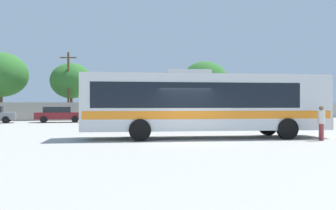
% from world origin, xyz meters
% --- Properties ---
extents(ground_plane, '(300.00, 300.00, 0.00)m').
position_xyz_m(ground_plane, '(0.00, 10.00, 0.00)').
color(ground_plane, '#A3A099').
extents(perimeter_wall, '(80.00, 0.30, 1.93)m').
position_xyz_m(perimeter_wall, '(0.00, 24.55, 0.97)').
color(perimeter_wall, '#9E998C').
rests_on(perimeter_wall, ground_plane).
extents(coach_bus_silver_orange, '(12.72, 4.27, 3.47)m').
position_xyz_m(coach_bus_silver_orange, '(1.29, 1.25, 1.85)').
color(coach_bus_silver_orange, silver).
rests_on(coach_bus_silver_orange, ground_plane).
extents(attendant_by_bus_door, '(0.38, 0.38, 1.66)m').
position_xyz_m(attendant_by_bus_door, '(6.29, -1.48, 0.94)').
color(attendant_by_bus_door, '#99383D').
rests_on(attendant_by_bus_door, ground_plane).
extents(parked_car_second_maroon, '(4.53, 1.99, 1.49)m').
position_xyz_m(parked_car_second_maroon, '(-6.22, 20.21, 0.79)').
color(parked_car_second_maroon, maroon).
rests_on(parked_car_second_maroon, ground_plane).
extents(parked_car_third_maroon, '(4.55, 2.09, 1.55)m').
position_xyz_m(parked_car_third_maroon, '(-0.51, 20.57, 0.81)').
color(parked_car_third_maroon, maroon).
rests_on(parked_car_third_maroon, ground_plane).
extents(parked_car_rightmost_red, '(4.25, 2.02, 1.54)m').
position_xyz_m(parked_car_rightmost_red, '(7.16, 20.54, 0.81)').
color(parked_car_rightmost_red, red).
rests_on(parked_car_rightmost_red, ground_plane).
extents(utility_pole_near, '(1.79, 0.46, 7.58)m').
position_xyz_m(utility_pole_near, '(-5.34, 26.33, 3.97)').
color(utility_pole_near, '#4C3823').
rests_on(utility_pole_near, ground_plane).
extents(roadside_tree_left, '(5.97, 5.97, 7.65)m').
position_xyz_m(roadside_tree_left, '(-12.71, 28.82, 5.11)').
color(roadside_tree_left, brown).
rests_on(roadside_tree_left, ground_plane).
extents(roadside_tree_midleft, '(4.90, 4.90, 6.59)m').
position_xyz_m(roadside_tree_midleft, '(-5.00, 28.40, 4.50)').
color(roadside_tree_midleft, brown).
rests_on(roadside_tree_midleft, ground_plane).
extents(roadside_tree_midright, '(3.20, 3.20, 5.84)m').
position_xyz_m(roadside_tree_midright, '(6.79, 27.04, 4.45)').
color(roadside_tree_midright, brown).
rests_on(roadside_tree_midright, ground_plane).
extents(roadside_tree_right, '(5.86, 5.86, 7.21)m').
position_xyz_m(roadside_tree_right, '(11.47, 27.51, 4.72)').
color(roadside_tree_right, brown).
rests_on(roadside_tree_right, ground_plane).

